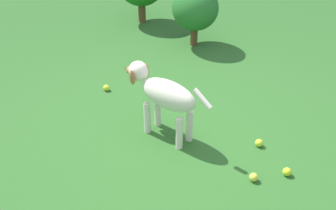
{
  "coord_description": "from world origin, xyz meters",
  "views": [
    {
      "loc": [
        2.61,
        -0.34,
        1.93
      ],
      "look_at": [
        0.06,
        0.04,
        0.32
      ],
      "focal_mm": 39.07,
      "sensor_mm": 36.0,
      "label": 1
    }
  ],
  "objects_px": {
    "tennis_ball_0": "(106,88)",
    "tennis_ball_3": "(254,177)",
    "dog": "(163,94)",
    "tennis_ball_2": "(287,172)",
    "tennis_ball_1": "(259,143)"
  },
  "relations": [
    {
      "from": "dog",
      "to": "tennis_ball_0",
      "type": "xyz_separation_m",
      "value": [
        -0.85,
        -0.5,
        -0.37
      ]
    },
    {
      "from": "tennis_ball_0",
      "to": "tennis_ball_2",
      "type": "xyz_separation_m",
      "value": [
        1.52,
        1.35,
        0.0
      ]
    },
    {
      "from": "tennis_ball_2",
      "to": "tennis_ball_1",
      "type": "bearing_deg",
      "value": -167.41
    },
    {
      "from": "dog",
      "to": "tennis_ball_1",
      "type": "xyz_separation_m",
      "value": [
        0.3,
        0.77,
        -0.37
      ]
    },
    {
      "from": "dog",
      "to": "tennis_ball_2",
      "type": "xyz_separation_m",
      "value": [
        0.67,
        0.86,
        -0.37
      ]
    },
    {
      "from": "tennis_ball_3",
      "to": "tennis_ball_2",
      "type": "bearing_deg",
      "value": 94.08
    },
    {
      "from": "dog",
      "to": "tennis_ball_3",
      "type": "distance_m",
      "value": 0.98
    },
    {
      "from": "tennis_ball_0",
      "to": "tennis_ball_3",
      "type": "relative_size",
      "value": 1.0
    },
    {
      "from": "tennis_ball_1",
      "to": "tennis_ball_3",
      "type": "relative_size",
      "value": 1.0
    },
    {
      "from": "dog",
      "to": "tennis_ball_1",
      "type": "bearing_deg",
      "value": -152.9
    },
    {
      "from": "tennis_ball_0",
      "to": "tennis_ball_3",
      "type": "bearing_deg",
      "value": 35.1
    },
    {
      "from": "tennis_ball_0",
      "to": "tennis_ball_1",
      "type": "xyz_separation_m",
      "value": [
        1.15,
        1.27,
        0.0
      ]
    },
    {
      "from": "tennis_ball_2",
      "to": "tennis_ball_3",
      "type": "bearing_deg",
      "value": -85.92
    },
    {
      "from": "dog",
      "to": "tennis_ball_3",
      "type": "xyz_separation_m",
      "value": [
        0.69,
        0.58,
        -0.37
      ]
    },
    {
      "from": "tennis_ball_2",
      "to": "tennis_ball_3",
      "type": "height_order",
      "value": "same"
    }
  ]
}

